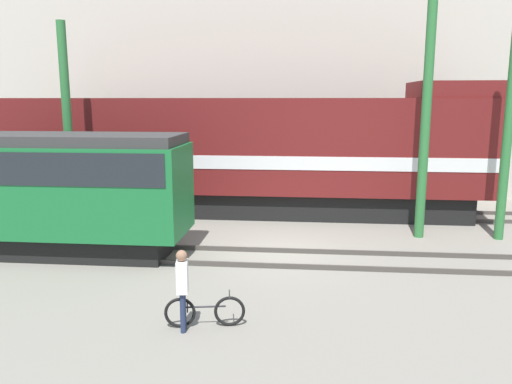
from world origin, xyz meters
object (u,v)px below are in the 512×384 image
object	(u,v)px
streetcar	(34,186)
person	(182,282)
freight_locomotive	(247,154)
utility_pole_left	(68,128)
utility_pole_center	(426,113)
utility_pole_right	(508,126)
bicycle	(205,312)

from	to	relation	value
streetcar	person	distance (m)	7.34
freight_locomotive	person	bearing A→B (deg)	-90.39
freight_locomotive	person	distance (m)	10.62
freight_locomotive	streetcar	bearing A→B (deg)	-133.89
utility_pole_left	streetcar	bearing A→B (deg)	-84.53
utility_pole_center	utility_pole_right	world-z (taller)	utility_pole_center
streetcar	person	xyz separation A→B (m)	(5.59, -4.64, -1.03)
freight_locomotive	streetcar	world-z (taller)	freight_locomotive
freight_locomotive	utility_pole_center	world-z (taller)	utility_pole_center
streetcar	utility_pole_right	world-z (taller)	utility_pole_right
freight_locomotive	utility_pole_center	size ratio (longest dim) A/B	2.28
freight_locomotive	utility_pole_left	xyz separation A→B (m)	(-5.94, -2.94, 1.16)
utility_pole_left	utility_pole_center	distance (m)	12.11
freight_locomotive	utility_pole_left	size ratio (longest dim) A/B	2.63
utility_pole_left	freight_locomotive	bearing A→B (deg)	26.34
bicycle	person	size ratio (longest dim) A/B	0.97
utility_pole_left	bicycle	bearing A→B (deg)	-49.61
streetcar	utility_pole_center	size ratio (longest dim) A/B	1.09
freight_locomotive	utility_pole_right	world-z (taller)	utility_pole_right
utility_pole_right	streetcar	bearing A→B (deg)	-168.44
utility_pole_left	utility_pole_right	xyz separation A→B (m)	(14.68, 0.00, 0.16)
bicycle	utility_pole_left	xyz separation A→B (m)	(-6.27, 7.37, 3.26)
freight_locomotive	person	size ratio (longest dim) A/B	11.26
bicycle	utility_pole_center	world-z (taller)	utility_pole_center
bicycle	utility_pole_center	distance (m)	10.14
bicycle	utility_pole_right	distance (m)	11.69
utility_pole_left	person	bearing A→B (deg)	-52.25
utility_pole_center	streetcar	bearing A→B (deg)	-166.01
freight_locomotive	streetcar	size ratio (longest dim) A/B	2.09
utility_pole_left	utility_pole_right	size ratio (longest dim) A/B	0.96
utility_pole_left	utility_pole_right	distance (m)	14.68
streetcar	freight_locomotive	bearing A→B (deg)	46.11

